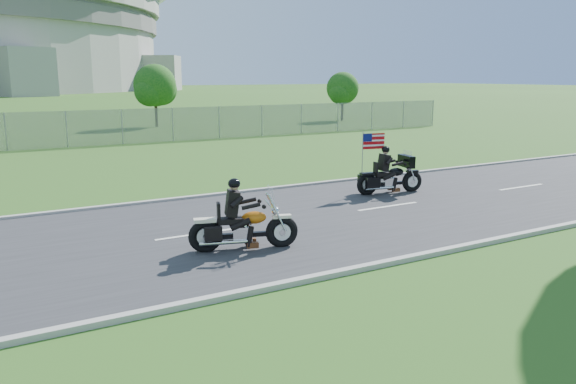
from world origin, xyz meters
TOP-DOWN VIEW (x-y plane):
  - ground at (0.00, 0.00)m, footprint 420.00×420.00m
  - road at (0.00, 0.00)m, footprint 120.00×8.00m
  - curb_north at (0.00, 4.05)m, footprint 120.00×0.18m
  - curb_south at (0.00, -4.05)m, footprint 120.00×0.18m
  - fence at (-5.00, 20.00)m, footprint 60.00×0.03m
  - tree_fence_near at (6.04, 30.04)m, footprint 3.52×3.28m
  - tree_fence_far at (22.04, 28.03)m, footprint 3.08×2.87m
  - motorcycle_lead at (-1.57, -1.64)m, footprint 2.44×1.08m
  - motorcycle_follow at (5.33, 1.54)m, footprint 2.40×0.96m

SIDE VIEW (x-z plane):
  - ground at x=0.00m, z-range 0.00..0.00m
  - road at x=0.00m, z-range 0.00..0.04m
  - curb_north at x=0.00m, z-range -0.01..0.11m
  - curb_south at x=0.00m, z-range -0.01..0.11m
  - motorcycle_lead at x=-1.57m, z-range -0.31..1.37m
  - motorcycle_follow at x=5.33m, z-range -0.45..1.56m
  - fence at x=-5.00m, z-range 0.00..2.00m
  - tree_fence_far at x=22.04m, z-range 0.54..4.74m
  - tree_fence_near at x=6.04m, z-range 0.60..5.35m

